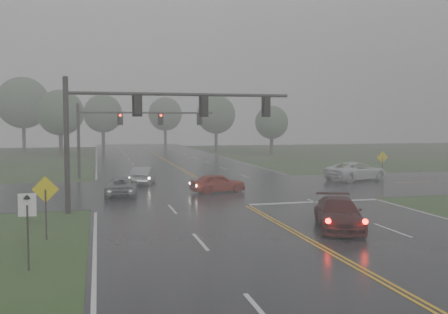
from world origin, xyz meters
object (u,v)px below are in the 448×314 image
object	(u,v)px
pickup_white	(356,180)
signal_gantry_near	(139,118)
car_grey	(122,195)
signal_gantry_far	(122,126)
sedan_silver	(144,184)
sedan_maroon	(338,229)
sedan_red	(218,192)

from	to	relation	value
pickup_white	signal_gantry_near	bearing A→B (deg)	100.13
car_grey	pickup_white	bearing A→B (deg)	-163.37
pickup_white	signal_gantry_far	distance (m)	21.07
sedan_silver	signal_gantry_far	world-z (taller)	signal_gantry_far
car_grey	sedan_silver	bearing A→B (deg)	-103.88
sedan_maroon	sedan_silver	distance (m)	20.58
sedan_maroon	signal_gantry_far	size ratio (longest dim) A/B	0.40
sedan_maroon	sedan_silver	size ratio (longest dim) A/B	1.14
signal_gantry_near	sedan_maroon	bearing A→B (deg)	-40.03
car_grey	pickup_white	size ratio (longest dim) A/B	0.79
car_grey	pickup_white	xyz separation A→B (m)	(19.91, 4.01, 0.00)
signal_gantry_near	signal_gantry_far	bearing A→B (deg)	90.43
sedan_maroon	sedan_red	xyz separation A→B (m)	(-2.64, 13.16, 0.00)
sedan_red	pickup_white	distance (m)	13.87
sedan_silver	signal_gantry_near	xyz separation A→B (m)	(-1.26, -12.02, 5.21)
signal_gantry_far	pickup_white	bearing A→B (deg)	-20.22
sedan_maroon	sedan_red	size ratio (longest dim) A/B	1.24
pickup_white	signal_gantry_near	xyz separation A→B (m)	(-19.15, -10.21, 5.21)
sedan_silver	signal_gantry_near	world-z (taller)	signal_gantry_near
car_grey	signal_gantry_far	distance (m)	12.07
pickup_white	sedan_red	bearing A→B (deg)	89.93
sedan_silver	pickup_white	bearing A→B (deg)	-170.73
signal_gantry_near	car_grey	bearing A→B (deg)	97.00
sedan_maroon	signal_gantry_far	world-z (taller)	signal_gantry_far
car_grey	signal_gantry_near	bearing A→B (deg)	102.23
sedan_maroon	signal_gantry_near	distance (m)	12.36
pickup_white	signal_gantry_near	distance (m)	22.31
sedan_red	signal_gantry_far	bearing A→B (deg)	20.26
sedan_maroon	sedan_red	bearing A→B (deg)	120.48
sedan_red	signal_gantry_far	world-z (taller)	signal_gantry_far
sedan_red	sedan_silver	size ratio (longest dim) A/B	0.92
sedan_red	sedan_silver	xyz separation A→B (m)	(-4.68, 6.07, 0.00)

